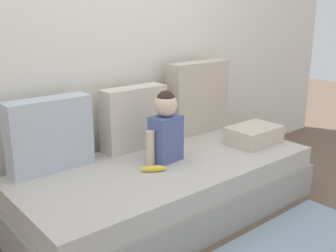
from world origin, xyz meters
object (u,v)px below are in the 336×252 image
object	(u,v)px
throw_pillow_center	(134,118)
throw_pillow_left	(50,135)
banana	(154,169)
folded_blanket	(254,135)
couch	(167,188)
throw_pillow_right	(198,97)
toddler	(166,127)

from	to	relation	value
throw_pillow_center	throw_pillow_left	bearing A→B (deg)	180.00
banana	folded_blanket	size ratio (longest dim) A/B	0.42
throw_pillow_left	throw_pillow_center	size ratio (longest dim) A/B	1.07
throw_pillow_left	banana	bearing A→B (deg)	-43.94
couch	banana	distance (m)	0.29
throw_pillow_left	banana	world-z (taller)	throw_pillow_left
couch	throw_pillow_right	xyz separation A→B (m)	(0.65, 0.38, 0.49)
throw_pillow_left	banana	size ratio (longest dim) A/B	3.12
toddler	banana	size ratio (longest dim) A/B	2.83
throw_pillow_right	toddler	world-z (taller)	throw_pillow_right
throw_pillow_center	folded_blanket	distance (m)	0.93
toddler	banana	bearing A→B (deg)	-151.31
banana	throw_pillow_right	bearing A→B (deg)	28.87
throw_pillow_left	toddler	distance (m)	0.75
couch	toddler	bearing A→B (deg)	68.81
throw_pillow_right	banana	size ratio (longest dim) A/B	3.43
throw_pillow_left	toddler	xyz separation A→B (m)	(0.66, -0.35, 0.00)
couch	folded_blanket	size ratio (longest dim) A/B	5.21
throw_pillow_center	banana	xyz separation A→B (m)	(-0.18, -0.45, -0.21)
throw_pillow_center	throw_pillow_right	bearing A→B (deg)	0.00
throw_pillow_left	throw_pillow_right	size ratio (longest dim) A/B	0.91
throw_pillow_left	toddler	size ratio (longest dim) A/B	1.10
couch	throw_pillow_right	world-z (taller)	throw_pillow_right
throw_pillow_right	folded_blanket	size ratio (longest dim) A/B	1.46
couch	banana	xyz separation A→B (m)	(-0.18, -0.07, 0.21)
throw_pillow_left	throw_pillow_right	xyz separation A→B (m)	(1.29, 0.00, 0.06)
folded_blanket	throw_pillow_center	bearing A→B (deg)	146.76
couch	banana	size ratio (longest dim) A/B	12.26
couch	throw_pillow_center	xyz separation A→B (m)	(0.00, 0.38, 0.42)
throw_pillow_right	toddler	size ratio (longest dim) A/B	1.21
toddler	folded_blanket	size ratio (longest dim) A/B	1.20
couch	throw_pillow_center	distance (m)	0.57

